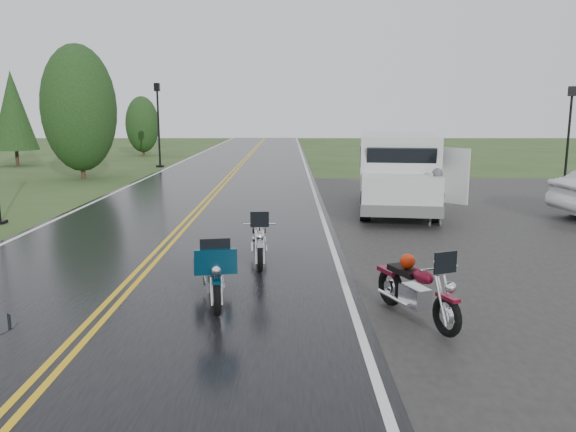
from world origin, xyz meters
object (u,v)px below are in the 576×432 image
object	(u,v)px
person_at_van	(435,198)
lamp_post_far_right	(568,137)
motorcycle_silver	(260,246)
motorcycle_red	(448,300)
van_white	(366,179)
motorcycle_teal	(216,282)
lamp_post_far_left	(159,125)

from	to	relation	value
person_at_van	lamp_post_far_right	xyz separation A→B (m)	(7.54, 8.30, 1.29)
motorcycle_silver	lamp_post_far_right	xyz separation A→B (m)	(12.00, 12.92, 1.50)
motorcycle_silver	person_at_van	distance (m)	6.42
motorcycle_red	lamp_post_far_right	bearing A→B (deg)	37.70
person_at_van	lamp_post_far_right	world-z (taller)	lamp_post_far_right
motorcycle_silver	van_white	distance (m)	5.96
van_white	person_at_van	xyz separation A→B (m)	(1.77, -0.66, -0.44)
motorcycle_teal	lamp_post_far_left	xyz separation A→B (m)	(-6.19, 23.81, 1.77)
lamp_post_far_left	van_white	bearing A→B (deg)	-59.87
motorcycle_red	van_white	xyz separation A→B (m)	(0.05, 8.36, 0.65)
motorcycle_teal	lamp_post_far_right	xyz separation A→B (m)	(12.53, 15.22, 1.49)
person_at_van	lamp_post_far_right	size ratio (longest dim) A/B	0.38
motorcycle_silver	lamp_post_far_right	world-z (taller)	lamp_post_far_right
motorcycle_red	lamp_post_far_right	xyz separation A→B (m)	(9.35, 16.00, 1.50)
motorcycle_silver	person_at_van	world-z (taller)	person_at_van
person_at_van	lamp_post_far_left	world-z (taller)	lamp_post_far_left
van_white	lamp_post_far_right	distance (m)	12.07
person_at_van	lamp_post_far_left	distance (m)	20.32
motorcycle_teal	lamp_post_far_right	distance (m)	19.77
motorcycle_red	person_at_van	world-z (taller)	person_at_van
motorcycle_silver	person_at_van	size ratio (longest dim) A/B	1.23
van_white	motorcycle_teal	bearing A→B (deg)	-105.02
motorcycle_red	motorcycle_silver	distance (m)	4.07
person_at_van	lamp_post_far_left	size ratio (longest dim) A/B	0.33
motorcycle_red	motorcycle_teal	world-z (taller)	motorcycle_teal
motorcycle_red	motorcycle_teal	distance (m)	3.27
van_white	lamp_post_far_left	bearing A→B (deg)	128.16
person_at_van	van_white	bearing A→B (deg)	-22.93
motorcycle_teal	lamp_post_far_right	size ratio (longest dim) A/B	0.47
motorcycle_red	motorcycle_silver	world-z (taller)	motorcycle_red
motorcycle_red	motorcycle_silver	bearing A→B (deg)	108.68
lamp_post_far_right	person_at_van	bearing A→B (deg)	-132.22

